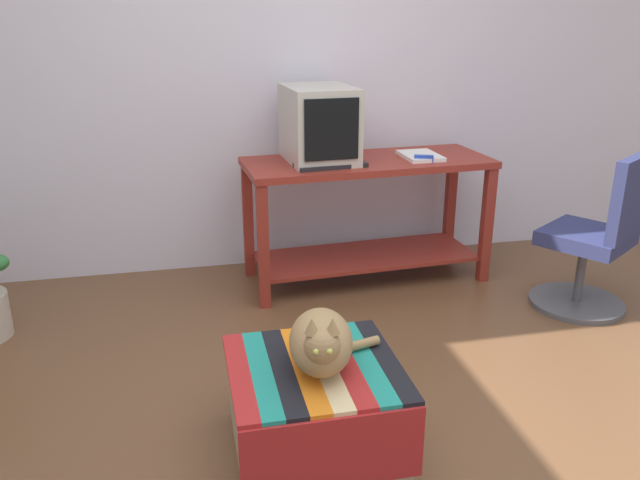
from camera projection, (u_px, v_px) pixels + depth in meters
name	position (u px, v px, depth m)	size (l,w,h in m)	color
ground_plane	(360.00, 448.00, 2.46)	(14.00, 14.00, 0.00)	brown
back_wall	(272.00, 60.00, 3.90)	(8.00, 0.10, 2.60)	silver
desk	(367.00, 199.00, 3.85)	(1.48, 0.65, 0.76)	maroon
tv_monitor	(319.00, 125.00, 3.67)	(0.40, 0.53, 0.43)	#BCB7A8
keyboard	(331.00, 165.00, 3.58)	(0.40, 0.15, 0.02)	black
book	(420.00, 156.00, 3.81)	(0.21, 0.29, 0.02)	white
ottoman_with_blanket	(315.00, 408.00, 2.40)	(0.63, 0.62, 0.36)	tan
cat	(322.00, 342.00, 2.28)	(0.40, 0.39, 0.27)	#9E7A4C
office_chair	(596.00, 244.00, 3.48)	(0.58, 0.58, 0.89)	#4C4C51
stapler	(424.00, 159.00, 3.70)	(0.04, 0.11, 0.04)	#2342B7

